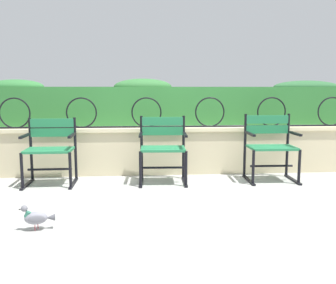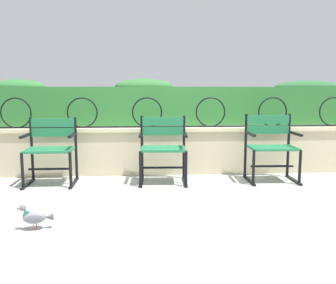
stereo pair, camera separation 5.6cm
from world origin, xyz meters
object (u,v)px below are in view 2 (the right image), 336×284
pigeon_far_side (35,217)px  park_chair_centre (163,146)px  park_chair_left (51,148)px  park_chair_right (271,145)px

pigeon_far_side → park_chair_centre: bearing=53.8°
pigeon_far_side → park_chair_left: bearing=98.2°
park_chair_left → park_chair_centre: park_chair_centre is taller
park_chair_right → pigeon_far_side: (-2.59, -1.61, -0.35)m
park_chair_centre → park_chair_right: 1.41m
park_chair_left → park_chair_right: park_chair_right is taller
park_chair_left → park_chair_right: bearing=-0.3°
park_chair_right → pigeon_far_side: bearing=-148.2°
park_chair_centre → pigeon_far_side: size_ratio=2.89×
park_chair_left → park_chair_centre: (1.41, -0.01, 0.00)m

